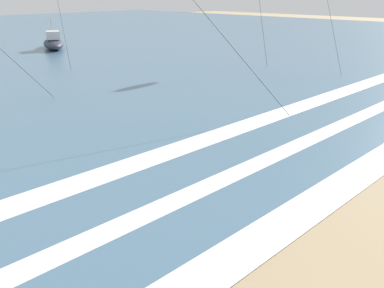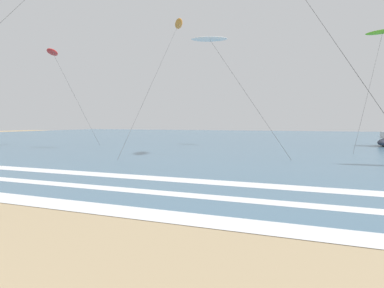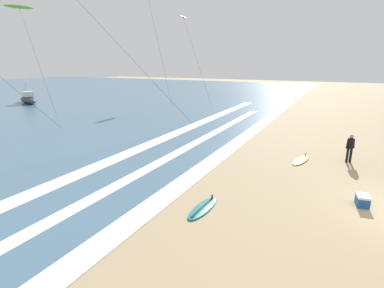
# 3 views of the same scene
# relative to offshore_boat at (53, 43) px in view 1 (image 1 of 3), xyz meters

# --- Properties ---
(wave_foam_shoreline) EXTENTS (45.42, 1.07, 0.01)m
(wave_foam_shoreline) POSITION_rel_offshore_boat_xyz_m (-14.05, -31.73, -0.54)
(wave_foam_shoreline) COLOR white
(wave_foam_shoreline) RESTS_ON ocean_surface
(wave_foam_mid_break) EXTENTS (42.62, 0.72, 0.01)m
(wave_foam_mid_break) POSITION_rel_offshore_boat_xyz_m (-14.46, -29.17, -0.54)
(wave_foam_mid_break) COLOR white
(wave_foam_mid_break) RESTS_ON ocean_surface
(wave_foam_outer_break) EXTENTS (56.77, 1.07, 0.01)m
(wave_foam_outer_break) POSITION_rel_offshore_boat_xyz_m (-14.68, -26.53, -0.54)
(wave_foam_outer_break) COLOR white
(wave_foam_outer_break) RESTS_ON ocean_surface
(offshore_boat) EXTENTS (3.73, 5.43, 2.70)m
(offshore_boat) POSITION_rel_offshore_boat_xyz_m (0.00, 0.00, 0.00)
(offshore_boat) COLOR #2D3342
(offshore_boat) RESTS_ON ground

